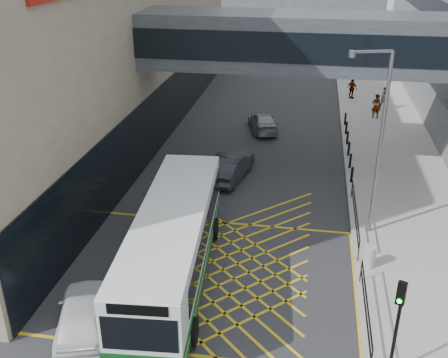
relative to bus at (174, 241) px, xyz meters
The scene contains 16 objects.
ground 2.16m from the bus, 11.38° to the left, with size 120.00×120.00×0.00m, color #333335.
skybridge 14.23m from the bus, 70.67° to the left, with size 20.00×4.10×3.00m.
pavement 18.48m from the bus, 55.98° to the left, with size 6.00×54.00×0.16m, color #AEA9A0.
box_junction 2.16m from the bus, 11.38° to the left, with size 12.00×9.00×0.01m.
bus is the anchor object (origin of this frame).
car_white 4.51m from the bus, 122.04° to the right, with size 1.91×4.66×1.48m, color white.
car_dark 10.03m from the bus, 86.06° to the left, with size 1.87×4.78×1.50m, color #232428.
car_silver 18.62m from the bus, 84.79° to the left, with size 1.80×4.27×1.33m, color gray.
traffic_light 9.08m from the bus, 27.58° to the right, with size 0.30×0.43×3.63m.
street_lamp 9.86m from the bus, 31.51° to the left, with size 1.90×0.73×8.44m.
litter_bin 8.14m from the bus, 13.66° to the left, with size 0.55×0.55×0.95m, color #ADA89E.
kerb_railings 7.77m from the bus, 15.32° to the left, with size 0.05×12.54×1.00m.
bollards 17.06m from the bus, 63.67° to the left, with size 0.14×10.14×0.90m.
pedestrian_a 24.33m from the bus, 66.13° to the left, with size 0.74×0.53×1.87m, color gray.
pedestrian_b 26.74m from the bus, 66.32° to the left, with size 0.88×0.51×1.81m, color gray.
pedestrian_c 28.66m from the bus, 73.08° to the left, with size 1.02×0.49×1.73m, color gray.
Camera 1 is at (3.72, -17.54, 12.77)m, focal length 42.00 mm.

